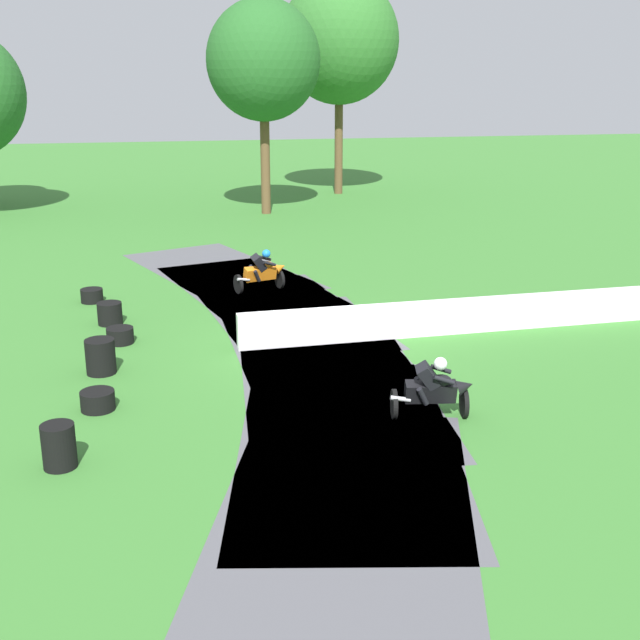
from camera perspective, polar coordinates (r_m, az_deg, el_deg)
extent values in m
plane|color=#38752D|center=(20.57, -0.47, -1.66)|extent=(120.00, 120.00, 0.00)
cube|color=#515156|center=(12.93, 1.68, -13.83)|extent=(6.13, 8.91, 0.01)
cube|color=#515156|center=(15.40, 1.86, -8.41)|extent=(5.35, 8.70, 0.01)
cube|color=#515156|center=(17.97, 0.98, -4.53)|extent=(4.51, 8.37, 0.01)
cube|color=#515156|center=(20.57, -0.54, -1.66)|extent=(4.30, 8.28, 0.01)
cube|color=#515156|center=(23.16, -2.47, 0.51)|extent=(5.16, 8.63, 0.01)
cube|color=#515156|center=(25.71, -4.68, 2.18)|extent=(5.96, 8.87, 0.01)
cube|color=#515156|center=(28.22, -7.10, 3.46)|extent=(6.68, 9.01, 0.01)
cube|color=white|center=(22.15, 12.84, 0.50)|extent=(14.30, 0.91, 0.90)
cylinder|color=black|center=(16.53, 10.05, -5.74)|extent=(0.20, 0.74, 0.73)
cylinder|color=black|center=(16.30, 5.20, -5.87)|extent=(0.20, 0.74, 0.73)
cube|color=black|center=(16.22, 7.73, -4.97)|extent=(1.05, 0.52, 0.46)
ellipsoid|color=black|center=(16.10, 8.44, -4.22)|extent=(0.49, 0.40, 0.30)
cone|color=black|center=(16.28, 10.13, -4.57)|extent=(0.44, 0.43, 0.47)
cylinder|color=#B2B2B7|center=(16.09, 5.65, -5.51)|extent=(0.42, 0.15, 0.18)
cube|color=black|center=(15.98, 7.56, -3.89)|extent=(0.55, 0.41, 0.62)
sphere|color=white|center=(15.86, 8.42, -3.05)|extent=(0.26, 0.26, 0.26)
cylinder|color=black|center=(16.16, 8.45, -3.42)|extent=(0.44, 0.14, 0.24)
cylinder|color=black|center=(15.87, 8.66, -4.17)|extent=(0.44, 0.14, 0.24)
cylinder|color=black|center=(16.32, 7.02, -4.55)|extent=(0.29, 0.20, 0.42)
cylinder|color=black|center=(16.04, 7.19, -5.32)|extent=(0.29, 0.20, 0.42)
cylinder|color=black|center=(25.74, -2.85, 2.88)|extent=(0.30, 0.74, 0.74)
cylinder|color=black|center=(25.20, -5.73, 2.50)|extent=(0.30, 0.74, 0.74)
cube|color=orange|center=(25.32, -4.21, 3.29)|extent=(1.07, 0.66, 0.46)
ellipsoid|color=orange|center=(25.26, -3.78, 3.85)|extent=(0.52, 0.45, 0.31)
cone|color=orange|center=(25.53, -2.79, 3.70)|extent=(0.45, 0.46, 0.48)
cylinder|color=#B2B2B7|center=(25.03, -5.37, 2.83)|extent=(0.42, 0.24, 0.18)
cube|color=black|center=(25.10, -4.30, 4.03)|extent=(0.53, 0.50, 0.62)
sphere|color=#1E7FE0|center=(25.06, -3.78, 4.65)|extent=(0.26, 0.26, 0.26)
cylinder|color=black|center=(25.34, -3.87, 4.34)|extent=(0.43, 0.25, 0.24)
cylinder|color=black|center=(25.06, -3.54, 3.96)|extent=(0.43, 0.25, 0.24)
cylinder|color=black|center=(25.38, -4.74, 3.47)|extent=(0.26, 0.26, 0.42)
cylinder|color=black|center=(25.09, -4.42, 3.08)|extent=(0.26, 0.26, 0.42)
cylinder|color=black|center=(15.11, -17.69, -9.42)|extent=(0.59, 0.59, 0.20)
cylinder|color=black|center=(15.02, -17.76, -8.74)|extent=(0.59, 0.59, 0.20)
cylinder|color=black|center=(14.94, -17.83, -8.04)|extent=(0.59, 0.59, 0.20)
cylinder|color=black|center=(14.86, -17.90, -7.35)|extent=(0.59, 0.59, 0.20)
cylinder|color=black|center=(17.28, -15.26, -5.75)|extent=(0.70, 0.70, 0.20)
cylinder|color=black|center=(17.20, -15.31, -5.14)|extent=(0.70, 0.70, 0.20)
cylinder|color=black|center=(19.25, -15.03, -3.32)|extent=(0.67, 0.67, 0.20)
cylinder|color=black|center=(19.19, -15.08, -2.76)|extent=(0.67, 0.67, 0.20)
cylinder|color=black|center=(19.12, -15.12, -2.20)|extent=(0.67, 0.67, 0.20)
cylinder|color=black|center=(19.06, -15.17, -1.63)|extent=(0.67, 0.67, 0.20)
cylinder|color=black|center=(21.20, -13.78, -1.31)|extent=(0.68, 0.68, 0.20)
cylinder|color=black|center=(21.14, -13.82, -0.80)|extent=(0.68, 0.68, 0.20)
cylinder|color=black|center=(22.83, -14.45, -0.03)|extent=(0.66, 0.66, 0.20)
cylinder|color=black|center=(22.77, -14.49, 0.45)|extent=(0.66, 0.66, 0.20)
cylinder|color=black|center=(22.72, -14.52, 0.93)|extent=(0.66, 0.66, 0.20)
cylinder|color=black|center=(25.11, -15.65, 1.44)|extent=(0.65, 0.65, 0.20)
cylinder|color=black|center=(25.06, -15.68, 1.88)|extent=(0.65, 0.65, 0.20)
cylinder|color=brown|center=(38.94, -3.85, 10.92)|extent=(0.44, 0.44, 4.78)
ellipsoid|color=#235B23|center=(38.70, -3.99, 17.68)|extent=(5.16, 5.16, 5.42)
cylinder|color=brown|center=(45.22, 1.31, 12.20)|extent=(0.44, 0.44, 5.36)
ellipsoid|color=#2D6B28|center=(45.06, 1.36, 18.97)|extent=(6.24, 6.24, 6.56)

